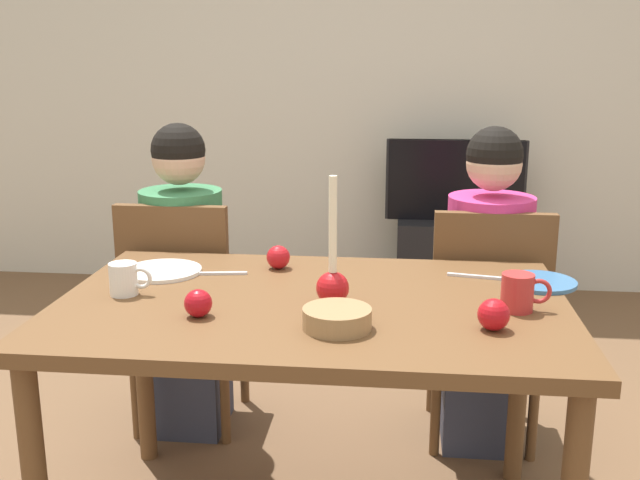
# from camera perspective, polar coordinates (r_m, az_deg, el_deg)

# --- Properties ---
(back_wall) EXTENTS (6.40, 0.10, 2.60)m
(back_wall) POSITION_cam_1_polar(r_m,az_deg,el_deg) (4.53, 3.41, 12.76)
(back_wall) COLOR beige
(back_wall) RESTS_ON ground
(dining_table) EXTENTS (1.40, 0.90, 0.75)m
(dining_table) POSITION_cam_1_polar(r_m,az_deg,el_deg) (2.07, -0.61, -6.82)
(dining_table) COLOR brown
(dining_table) RESTS_ON ground
(chair_left) EXTENTS (0.40, 0.40, 0.90)m
(chair_left) POSITION_cam_1_polar(r_m,az_deg,el_deg) (2.79, -10.54, -4.79)
(chair_left) COLOR brown
(chair_left) RESTS_ON ground
(chair_right) EXTENTS (0.40, 0.40, 0.90)m
(chair_right) POSITION_cam_1_polar(r_m,az_deg,el_deg) (2.70, 12.72, -5.59)
(chair_right) COLOR brown
(chair_right) RESTS_ON ground
(person_left_child) EXTENTS (0.30, 0.30, 1.17)m
(person_left_child) POSITION_cam_1_polar(r_m,az_deg,el_deg) (2.81, -10.40, -3.47)
(person_left_child) COLOR #33384C
(person_left_child) RESTS_ON ground
(person_right_child) EXTENTS (0.30, 0.30, 1.17)m
(person_right_child) POSITION_cam_1_polar(r_m,az_deg,el_deg) (2.71, 12.71, -4.22)
(person_right_child) COLOR #33384C
(person_right_child) RESTS_ON ground
(tv_stand) EXTENTS (0.64, 0.40, 0.48)m
(tv_stand) POSITION_cam_1_polar(r_m,az_deg,el_deg) (4.39, 10.13, -1.51)
(tv_stand) COLOR black
(tv_stand) RESTS_ON ground
(tv) EXTENTS (0.79, 0.05, 0.46)m
(tv) POSITION_cam_1_polar(r_m,az_deg,el_deg) (4.29, 10.40, 4.55)
(tv) COLOR black
(tv) RESTS_ON tv_stand
(candle_centerpiece) EXTENTS (0.09, 0.09, 0.35)m
(candle_centerpiece) POSITION_cam_1_polar(r_m,az_deg,el_deg) (1.99, 0.98, -3.01)
(candle_centerpiece) COLOR red
(candle_centerpiece) RESTS_ON dining_table
(plate_left) EXTENTS (0.24, 0.24, 0.01)m
(plate_left) POSITION_cam_1_polar(r_m,az_deg,el_deg) (2.34, -12.07, -2.34)
(plate_left) COLOR white
(plate_left) RESTS_ON dining_table
(plate_right) EXTENTS (0.22, 0.22, 0.01)m
(plate_right) POSITION_cam_1_polar(r_m,az_deg,el_deg) (2.27, 16.53, -3.12)
(plate_right) COLOR teal
(plate_right) RESTS_ON dining_table
(mug_left) EXTENTS (0.12, 0.08, 0.09)m
(mug_left) POSITION_cam_1_polar(r_m,az_deg,el_deg) (2.14, -14.82, -2.91)
(mug_left) COLOR white
(mug_left) RESTS_ON dining_table
(mug_right) EXTENTS (0.13, 0.09, 0.10)m
(mug_right) POSITION_cam_1_polar(r_m,az_deg,el_deg) (2.01, 15.07, -3.91)
(mug_right) COLOR #B72D2D
(mug_right) RESTS_ON dining_table
(fork_left) EXTENTS (0.18, 0.04, 0.01)m
(fork_left) POSITION_cam_1_polar(r_m,az_deg,el_deg) (2.29, -7.89, -2.56)
(fork_left) COLOR silver
(fork_left) RESTS_ON dining_table
(fork_right) EXTENTS (0.18, 0.05, 0.01)m
(fork_right) POSITION_cam_1_polar(r_m,az_deg,el_deg) (2.29, 12.03, -2.77)
(fork_right) COLOR silver
(fork_right) RESTS_ON dining_table
(bowl_walnuts) EXTENTS (0.17, 0.17, 0.05)m
(bowl_walnuts) POSITION_cam_1_polar(r_m,az_deg,el_deg) (1.83, 1.32, -6.06)
(bowl_walnuts) COLOR #99754C
(bowl_walnuts) RESTS_ON dining_table
(apple_near_candle) EXTENTS (0.07, 0.07, 0.07)m
(apple_near_candle) POSITION_cam_1_polar(r_m,az_deg,el_deg) (2.33, -3.24, -1.33)
(apple_near_candle) COLOR red
(apple_near_candle) RESTS_ON dining_table
(apple_by_left_plate) EXTENTS (0.08, 0.08, 0.08)m
(apple_by_left_plate) POSITION_cam_1_polar(r_m,az_deg,el_deg) (1.86, 13.24, -5.62)
(apple_by_left_plate) COLOR #B31018
(apple_by_left_plate) RESTS_ON dining_table
(apple_by_right_mug) EXTENTS (0.07, 0.07, 0.07)m
(apple_by_right_mug) POSITION_cam_1_polar(r_m,az_deg,el_deg) (1.93, -9.37, -4.83)
(apple_by_right_mug) COLOR #AD0F19
(apple_by_right_mug) RESTS_ON dining_table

